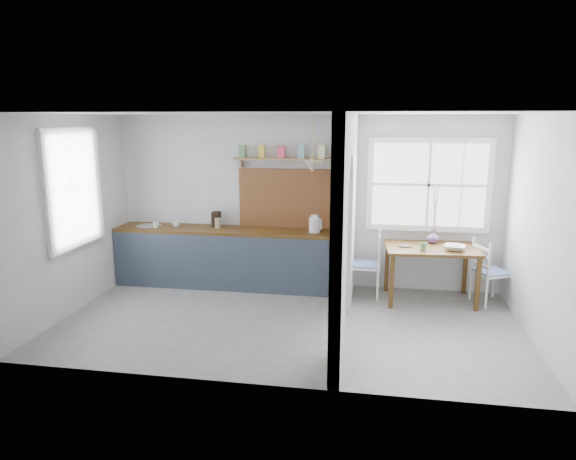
% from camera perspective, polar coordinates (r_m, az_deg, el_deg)
% --- Properties ---
extents(floor, '(5.80, 3.20, 0.01)m').
position_cam_1_polar(floor, '(6.65, 0.04, -10.18)').
color(floor, gray).
rests_on(floor, ground).
extents(ceiling, '(5.80, 3.20, 0.01)m').
position_cam_1_polar(ceiling, '(6.15, 0.05, 12.84)').
color(ceiling, beige).
rests_on(ceiling, walls).
extents(walls, '(5.81, 3.21, 2.60)m').
position_cam_1_polar(walls, '(6.27, 0.04, 0.87)').
color(walls, beige).
rests_on(walls, floor).
extents(partition, '(0.12, 3.20, 2.60)m').
position_cam_1_polar(partition, '(6.22, 6.51, 2.12)').
color(partition, beige).
rests_on(partition, floor).
extents(kitchen_window, '(0.10, 1.16, 1.50)m').
position_cam_1_polar(kitchen_window, '(7.25, -22.99, 4.26)').
color(kitchen_window, white).
rests_on(kitchen_window, walls).
extents(nook_window, '(1.76, 0.10, 1.30)m').
position_cam_1_polar(nook_window, '(7.72, 15.37, 4.85)').
color(nook_window, white).
rests_on(nook_window, walls).
extents(counter, '(3.50, 0.60, 0.90)m').
position_cam_1_polar(counter, '(7.97, -6.42, -2.95)').
color(counter, '#492E11').
rests_on(counter, floor).
extents(sink, '(0.40, 0.40, 0.02)m').
position_cam_1_polar(sink, '(8.29, -15.21, 0.37)').
color(sink, silver).
rests_on(sink, counter).
extents(backsplash, '(1.65, 0.03, 0.90)m').
position_cam_1_polar(backsplash, '(7.82, 0.47, 3.53)').
color(backsplash, brown).
rests_on(backsplash, walls).
extents(shelf, '(1.75, 0.20, 0.21)m').
position_cam_1_polar(shelf, '(7.67, 0.37, 8.23)').
color(shelf, '#A7754A').
rests_on(shelf, walls).
extents(pendant_lamp, '(0.26, 0.26, 0.16)m').
position_cam_1_polar(pendant_lamp, '(7.29, 2.72, 7.07)').
color(pendant_lamp, '#F0E5C4').
rests_on(pendant_lamp, ceiling).
extents(utensil_rail, '(0.02, 0.50, 0.02)m').
position_cam_1_polar(utensil_rail, '(7.06, 6.16, 3.32)').
color(utensil_rail, silver).
rests_on(utensil_rail, partition).
extents(dining_table, '(1.31, 0.92, 0.78)m').
position_cam_1_polar(dining_table, '(7.54, 15.49, -4.72)').
color(dining_table, '#492E11').
rests_on(dining_table, floor).
extents(chair_left, '(0.44, 0.44, 0.95)m').
position_cam_1_polar(chair_left, '(7.54, 8.51, -3.76)').
color(chair_left, white).
rests_on(chair_left, floor).
extents(chair_right, '(0.55, 0.55, 0.91)m').
position_cam_1_polar(chair_right, '(7.71, 21.67, -4.31)').
color(chair_right, white).
rests_on(chair_right, floor).
extents(kettle, '(0.26, 0.23, 0.26)m').
position_cam_1_polar(kettle, '(7.55, 2.96, 0.72)').
color(kettle, white).
rests_on(kettle, counter).
extents(mug_a, '(0.10, 0.10, 0.09)m').
position_cam_1_polar(mug_a, '(8.10, -14.44, 0.53)').
color(mug_a, white).
rests_on(mug_a, counter).
extents(mug_b, '(0.14, 0.14, 0.09)m').
position_cam_1_polar(mug_b, '(8.11, -12.30, 0.64)').
color(mug_b, silver).
rests_on(mug_b, counter).
extents(knife_block, '(0.12, 0.16, 0.23)m').
position_cam_1_polar(knife_block, '(8.01, -7.98, 1.21)').
color(knife_block, black).
rests_on(knife_block, counter).
extents(jar, '(0.12, 0.12, 0.15)m').
position_cam_1_polar(jar, '(7.92, -7.80, 0.77)').
color(jar, '#978863').
rests_on(jar, counter).
extents(towel_magenta, '(0.02, 0.03, 0.50)m').
position_cam_1_polar(towel_magenta, '(7.39, 5.74, -5.62)').
color(towel_magenta, '#D92173').
rests_on(towel_magenta, counter).
extents(towel_orange, '(0.02, 0.03, 0.52)m').
position_cam_1_polar(towel_orange, '(7.37, 5.72, -5.88)').
color(towel_orange, orange).
rests_on(towel_orange, counter).
extents(bowl, '(0.34, 0.34, 0.07)m').
position_cam_1_polar(bowl, '(7.36, 18.04, -1.86)').
color(bowl, white).
rests_on(bowl, dining_table).
extents(table_cup, '(0.14, 0.14, 0.10)m').
position_cam_1_polar(table_cup, '(7.24, 14.81, -1.76)').
color(table_cup, '#6DA574').
rests_on(table_cup, dining_table).
extents(plate, '(0.21, 0.21, 0.02)m').
position_cam_1_polar(plate, '(7.39, 12.84, -1.72)').
color(plate, '#3B3635').
rests_on(plate, dining_table).
extents(vase, '(0.23, 0.23, 0.18)m').
position_cam_1_polar(vase, '(7.67, 15.81, -0.75)').
color(vase, '#6D4982').
rests_on(vase, dining_table).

